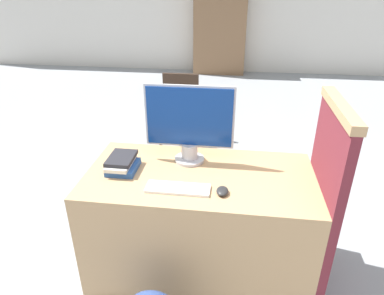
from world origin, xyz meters
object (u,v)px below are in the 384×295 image
object	(u,v)px
keyboard	(178,188)
book_stack	(122,164)
far_chair	(179,106)
monitor	(189,124)
mouse	(222,191)

from	to	relation	value
keyboard	book_stack	distance (m)	0.43
keyboard	far_chair	world-z (taller)	far_chair
keyboard	far_chair	size ratio (longest dim) A/B	0.45
monitor	far_chair	world-z (taller)	monitor
book_stack	far_chair	xyz separation A→B (m)	(0.02, 2.08, -0.34)
monitor	keyboard	distance (m)	0.44
keyboard	mouse	xyz separation A→B (m)	(0.26, -0.01, 0.01)
monitor	mouse	distance (m)	0.50
keyboard	mouse	distance (m)	0.26
keyboard	book_stack	xyz separation A→B (m)	(-0.39, 0.18, 0.04)
monitor	mouse	xyz separation A→B (m)	(0.24, -0.37, -0.25)
far_chair	mouse	bearing A→B (deg)	-59.61
far_chair	book_stack	bearing A→B (deg)	-75.63
book_stack	monitor	bearing A→B (deg)	23.67
mouse	far_chair	bearing A→B (deg)	105.60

